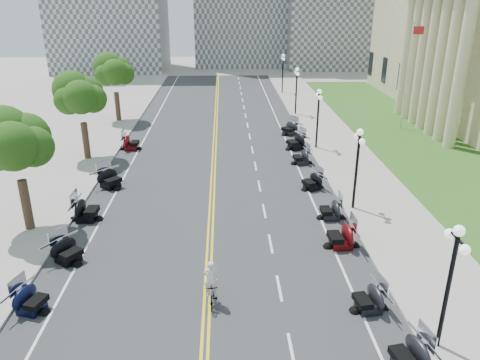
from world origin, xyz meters
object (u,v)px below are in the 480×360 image
object	(u,v)px
motorcycle_n_3	(411,353)
bicycle	(211,292)
flagpole	(407,77)
cyclist_rider	(211,264)

from	to	relation	value
motorcycle_n_3	bicycle	distance (m)	8.04
motorcycle_n_3	bicycle	world-z (taller)	motorcycle_n_3
flagpole	cyclist_rider	size ratio (longest dim) A/B	5.91
flagpole	cyclist_rider	world-z (taller)	flagpole
bicycle	cyclist_rider	xyz separation A→B (m)	(-0.00, 0.00, 1.38)
flagpole	bicycle	distance (m)	32.61
cyclist_rider	bicycle	bearing A→B (deg)	-180.00
flagpole	bicycle	xyz separation A→B (m)	(-17.80, -26.95, -4.46)
motorcycle_n_3	bicycle	xyz separation A→B (m)	(-6.99, 3.97, -0.11)
motorcycle_n_3	cyclist_rider	world-z (taller)	cyclist_rider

